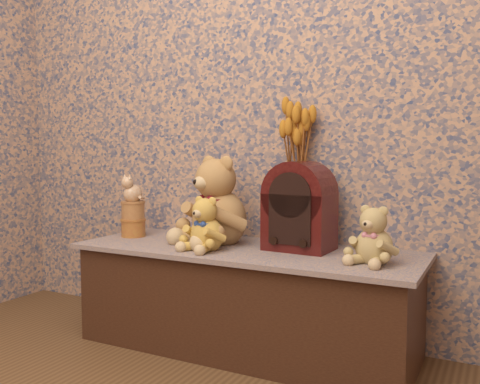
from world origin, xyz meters
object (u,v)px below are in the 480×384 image
at_px(teddy_medium, 207,221).
at_px(biscuit_tin_lower, 133,228).
at_px(teddy_large, 219,196).
at_px(teddy_small, 374,232).
at_px(cat_figurine, 133,188).
at_px(cathedral_radio, 300,206).
at_px(ceramic_vase, 298,222).

bearing_deg(teddy_medium, biscuit_tin_lower, 178.56).
bearing_deg(biscuit_tin_lower, teddy_large, 4.93).
bearing_deg(teddy_small, biscuit_tin_lower, -167.81).
bearing_deg(cat_figurine, teddy_large, 14.10).
bearing_deg(teddy_large, cat_figurine, -150.33).
bearing_deg(biscuit_tin_lower, teddy_medium, -14.15).
xyz_separation_m(biscuit_tin_lower, cat_figurine, (0.00, 0.00, 0.19)).
xyz_separation_m(cathedral_radio, biscuit_tin_lower, (-0.82, -0.06, -0.14)).
height_order(teddy_medium, teddy_small, teddy_medium).
distance_m(teddy_large, ceramic_vase, 0.37).
bearing_deg(cat_figurine, teddy_medium, -4.98).
bearing_deg(cathedral_radio, biscuit_tin_lower, -172.85).
height_order(teddy_medium, biscuit_tin_lower, teddy_medium).
height_order(teddy_large, biscuit_tin_lower, teddy_large).
bearing_deg(teddy_small, ceramic_vase, 162.55).
xyz_separation_m(teddy_large, cat_figurine, (-0.45, -0.04, 0.03)).
bearing_deg(teddy_medium, ceramic_vase, 60.29).
xyz_separation_m(teddy_small, cat_figurine, (-1.15, 0.06, 0.12)).
height_order(teddy_large, ceramic_vase, teddy_large).
xyz_separation_m(teddy_medium, cat_figurine, (-0.48, 0.12, 0.11)).
height_order(teddy_medium, cathedral_radio, cathedral_radio).
bearing_deg(cathedral_radio, teddy_large, -174.04).
xyz_separation_m(teddy_large, ceramic_vase, (0.31, 0.15, -0.11)).
xyz_separation_m(ceramic_vase, biscuit_tin_lower, (-0.76, -0.19, -0.05)).
distance_m(teddy_large, cathedral_radio, 0.37).
xyz_separation_m(teddy_small, biscuit_tin_lower, (-1.15, 0.06, -0.07)).
relative_size(teddy_medium, teddy_small, 1.05).
relative_size(teddy_large, ceramic_vase, 2.18).
xyz_separation_m(ceramic_vase, cat_figurine, (-0.76, -0.19, 0.14)).
xyz_separation_m(teddy_large, biscuit_tin_lower, (-0.45, -0.04, -0.17)).
xyz_separation_m(teddy_medium, teddy_small, (0.67, 0.06, -0.01)).
relative_size(cathedral_radio, biscuit_tin_lower, 3.23).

